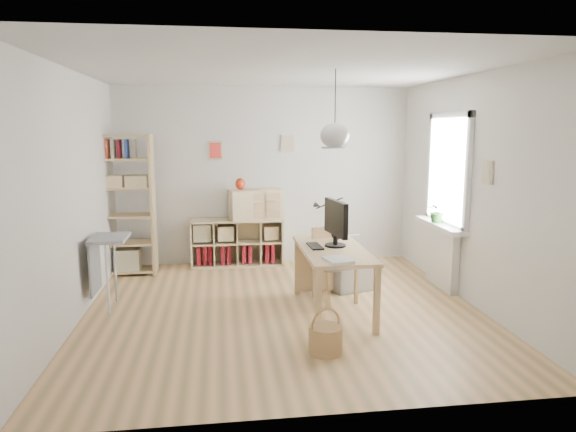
{
  "coord_description": "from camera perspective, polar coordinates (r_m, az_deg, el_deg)",
  "views": [
    {
      "loc": [
        -0.7,
        -5.64,
        2.07
      ],
      "look_at": [
        0.1,
        0.3,
        1.05
      ],
      "focal_mm": 32.0,
      "sensor_mm": 36.0,
      "label": 1
    }
  ],
  "objects": [
    {
      "name": "task_lamp",
      "position": [
        6.33,
        4.42,
        0.39
      ],
      "size": [
        0.42,
        0.16,
        0.45
      ],
      "color": "black",
      "rests_on": "desk"
    },
    {
      "name": "window_unit",
      "position": [
        6.91,
        17.46,
        4.9
      ],
      "size": [
        0.07,
        1.16,
        1.46
      ],
      "color": "white",
      "rests_on": "ground"
    },
    {
      "name": "paper_tray",
      "position": [
        5.21,
        5.56,
        -4.89
      ],
      "size": [
        0.3,
        0.34,
        0.03
      ],
      "primitive_type": "cube",
      "rotation": [
        0.0,
        0.0,
        0.22
      ],
      "color": "white",
      "rests_on": "desk"
    },
    {
      "name": "cube_shelf",
      "position": [
        7.93,
        -5.83,
        -3.31
      ],
      "size": [
        1.4,
        0.38,
        0.72
      ],
      "color": "beige",
      "rests_on": "ground"
    },
    {
      "name": "keyboard",
      "position": [
        5.83,
        3.01,
        -3.36
      ],
      "size": [
        0.15,
        0.35,
        0.02
      ],
      "primitive_type": "cube",
      "rotation": [
        0.0,
        0.0,
        0.05
      ],
      "color": "black",
      "rests_on": "desk"
    },
    {
      "name": "radiator",
      "position": [
        7.08,
        16.73,
        -4.41
      ],
      "size": [
        0.1,
        0.8,
        0.8
      ],
      "primitive_type": "cube",
      "color": "silver",
      "rests_on": "ground"
    },
    {
      "name": "desk",
      "position": [
        5.81,
        5.01,
        -4.47
      ],
      "size": [
        0.7,
        1.5,
        0.75
      ],
      "color": "tan",
      "rests_on": "ground"
    },
    {
      "name": "tall_bookshelf",
      "position": [
        7.63,
        -17.7,
        1.8
      ],
      "size": [
        0.8,
        0.38,
        2.0
      ],
      "color": "tan",
      "rests_on": "ground"
    },
    {
      "name": "potted_plant",
      "position": [
        6.98,
        16.26,
        0.56
      ],
      "size": [
        0.35,
        0.33,
        0.31
      ],
      "primitive_type": "imported",
      "rotation": [
        0.0,
        0.0,
        0.44
      ],
      "color": "#285821",
      "rests_on": "windowsill"
    },
    {
      "name": "side_table",
      "position": [
        6.3,
        -19.77,
        -3.79
      ],
      "size": [
        0.4,
        0.55,
        0.85
      ],
      "color": "gray",
      "rests_on": "ground"
    },
    {
      "name": "room_shell",
      "position": [
        5.63,
        5.22,
        8.91
      ],
      "size": [
        4.5,
        4.5,
        4.5
      ],
      "color": "white",
      "rests_on": "ground"
    },
    {
      "name": "windowsill",
      "position": [
        6.97,
        16.53,
        -1.0
      ],
      "size": [
        0.22,
        1.2,
        0.06
      ],
      "primitive_type": "cube",
      "color": "white",
      "rests_on": "radiator"
    },
    {
      "name": "yarn_ball",
      "position": [
        6.2,
        5.44,
        -2.05
      ],
      "size": [
        0.13,
        0.13,
        0.13
      ],
      "primitive_type": "sphere",
      "color": "#4A0911",
      "rests_on": "desk"
    },
    {
      "name": "wicker_basket",
      "position": [
        4.93,
        4.18,
        -13.41
      ],
      "size": [
        0.32,
        0.32,
        0.44
      ],
      "rotation": [
        0.0,
        0.0,
        0.39
      ],
      "color": "olive",
      "rests_on": "ground"
    },
    {
      "name": "monitor",
      "position": [
        5.82,
        5.33,
        -0.52
      ],
      "size": [
        0.24,
        0.61,
        0.53
      ],
      "rotation": [
        0.0,
        0.0,
        0.14
      ],
      "color": "black",
      "rests_on": "desk"
    },
    {
      "name": "chair",
      "position": [
        6.27,
        5.01,
        -4.82
      ],
      "size": [
        0.54,
        0.54,
        0.89
      ],
      "rotation": [
        0.0,
        0.0,
        0.27
      ],
      "color": "gray",
      "rests_on": "ground"
    },
    {
      "name": "ground",
      "position": [
        6.05,
        -0.57,
        -10.35
      ],
      "size": [
        4.5,
        4.5,
        0.0
      ],
      "primitive_type": "plane",
      "color": "tan",
      "rests_on": "ground"
    },
    {
      "name": "storage_chest",
      "position": [
        6.86,
        6.86,
        -6.13
      ],
      "size": [
        0.8,
        0.85,
        0.65
      ],
      "rotation": [
        0.0,
        0.0,
        0.32
      ],
      "color": "#B1B1AD",
      "rests_on": "ground"
    },
    {
      "name": "red_vase",
      "position": [
        7.73,
        -5.34,
        3.56
      ],
      "size": [
        0.15,
        0.15,
        0.18
      ],
      "primitive_type": "ellipsoid",
      "color": "#A8240E",
      "rests_on": "drawer_chest"
    },
    {
      "name": "drawer_chest",
      "position": [
        7.78,
        -3.59,
        1.31
      ],
      "size": [
        0.83,
        0.48,
        0.45
      ],
      "primitive_type": "cube",
      "rotation": [
        0.0,
        0.0,
        0.17
      ],
      "color": "beige",
      "rests_on": "cube_shelf"
    }
  ]
}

